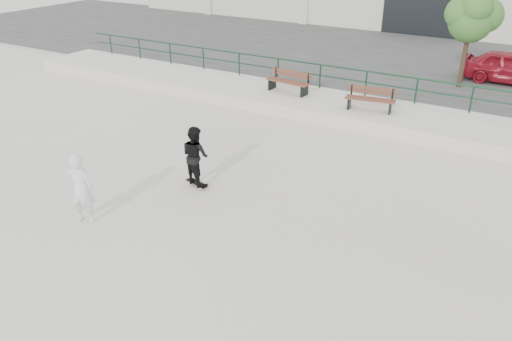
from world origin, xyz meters
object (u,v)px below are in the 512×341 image
Objects in this scene: tree at (473,16)px; skateboard at (197,183)px; seated_skater at (81,189)px; standing_skater at (195,155)px; red_car at (512,67)px; bench_right at (370,99)px; bench_left at (289,82)px.

tree reaches higher than skateboard.
tree is at bearing 81.04° from skateboard.
tree is 13.51m from skateboard.
standing_skater is at bearing -134.87° from seated_skater.
red_car is 2.16× the size of seated_skater.
standing_skater is (0.00, 0.00, 0.88)m from skateboard.
seated_skater is at bearing -119.73° from bench_right.
red_car is 5.01× the size of skateboard.
seated_skater is at bearing 155.29° from red_car.
bench_right is at bearing -116.44° from tree.
seated_skater is at bearing -112.45° from tree.
tree is at bearing 42.31° from bench_left.
standing_skater reaches higher than skateboard.
skateboard is 3.35m from seated_skater.
bench_right is 1.01× the size of seated_skater.
tree is (2.36, 4.75, 2.53)m from bench_right.
tree is at bearing 54.36° from bench_right.
tree is 2.10× the size of seated_skater.
skateboard is 0.47× the size of standing_skater.
seated_skater reaches higher than standing_skater.
red_car reaches higher than bench_left.
standing_skater is at bearing -76.27° from bench_left.
red_car reaches higher than skateboard.
skateboard is (-6.67, -13.80, -1.11)m from red_car.
tree is 2.29× the size of standing_skater.
skateboard is at bearing -112.18° from tree.
bench_left is at bearing -112.80° from seated_skater.
bench_left is 9.77m from red_car.
tree reaches higher than bench_left.
bench_left is 0.50× the size of tree.
bench_left reaches higher than bench_right.
bench_left is at bearing 164.21° from bench_right.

